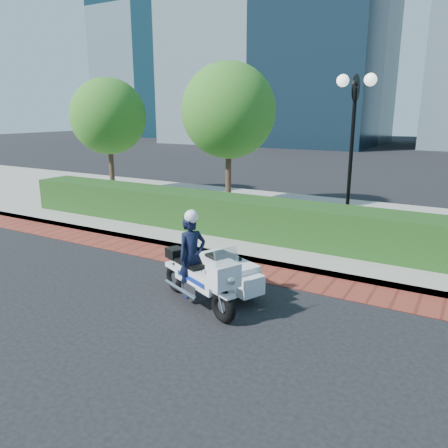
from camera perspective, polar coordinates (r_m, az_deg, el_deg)
The scene contains 9 objects.
ground at distance 8.47m, azimuth -0.46°, elevation -9.36°, with size 120.00×120.00×0.00m, color black.
brick_strip at distance 9.69m, azimuth 4.06°, elevation -6.19°, with size 60.00×1.00×0.01m, color maroon.
sidewalk at distance 13.69m, azimuth 12.38°, elevation -0.00°, with size 60.00×8.00×0.15m, color gray.
hedge_main at distance 11.35m, azimuth 8.79°, elevation 0.17°, with size 18.00×1.20×1.00m, color black.
lamppost at distance 12.24m, azimuth 16.48°, elevation 11.75°, with size 1.02×0.70×4.21m.
tree_a at distance 18.46m, azimuth -14.87°, elevation 13.43°, with size 3.00×3.00×4.58m.
tree_b at distance 15.12m, azimuth 0.60°, elevation 14.55°, with size 3.20×3.20×4.89m.
tower_far_left at distance 67.48m, azimuth -7.80°, elevation 26.02°, with size 16.00×14.00×34.00m, color black.
police_motorcycle at distance 8.08m, azimuth -1.96°, elevation -5.96°, with size 2.05×1.95×1.76m.
Camera 1 is at (3.93, -6.67, 3.43)m, focal length 35.00 mm.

